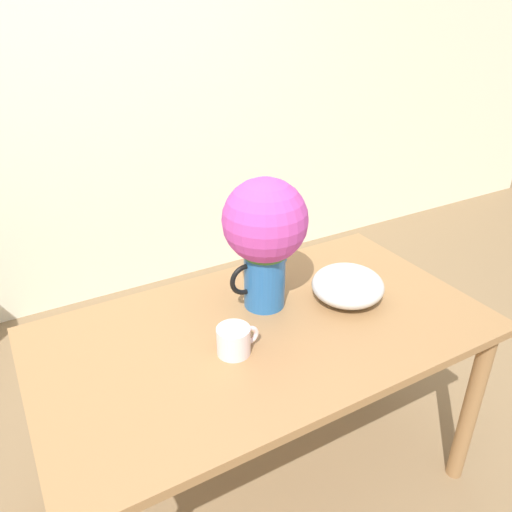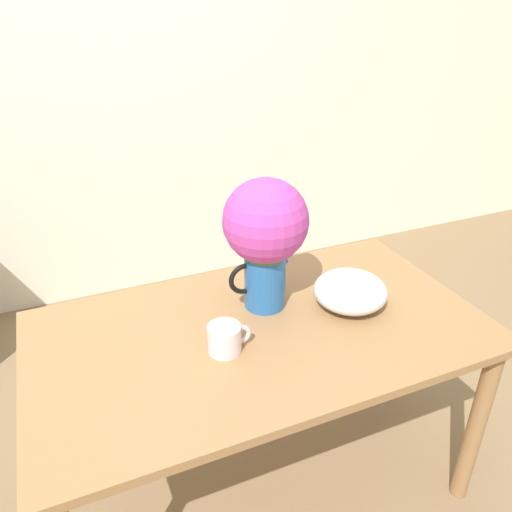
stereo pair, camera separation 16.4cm
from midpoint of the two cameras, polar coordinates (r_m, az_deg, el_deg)
wall_back at (r=2.91m, az=-22.85°, el=18.06°), size 8.00×0.05×2.60m
table at (r=1.69m, az=-1.75°, el=-10.83°), size 1.47×0.82×0.73m
flower_vase at (r=1.61m, az=-1.88°, el=2.73°), size 0.28×0.28×0.46m
coffee_mug at (r=1.52m, az=-5.61°, el=-9.67°), size 0.14×0.10×0.09m
white_bowl at (r=1.76m, az=7.84°, el=-3.42°), size 0.25×0.25×0.12m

